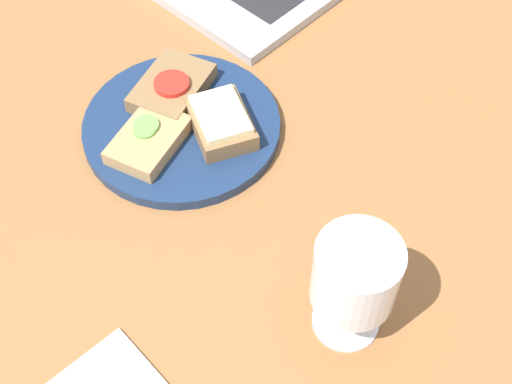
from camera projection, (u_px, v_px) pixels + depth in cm
name	position (u px, v px, depth cm)	size (l,w,h in cm)	color
wooden_table	(226.00, 203.00, 87.41)	(140.00, 140.00, 3.00)	brown
plate	(182.00, 127.00, 91.77)	(25.42, 25.42, 1.60)	navy
sandwich_with_cheese	(221.00, 122.00, 89.08)	(11.64, 10.43, 3.36)	brown
sandwich_with_tomato	(172.00, 87.00, 93.19)	(10.80, 12.83, 2.84)	brown
sandwich_with_cucumber	(148.00, 139.00, 88.03)	(9.56, 11.81, 2.45)	#A88456
wine_glass	(355.00, 278.00, 68.68)	(8.56, 8.56, 14.09)	white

